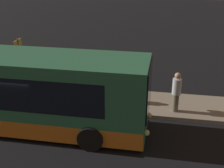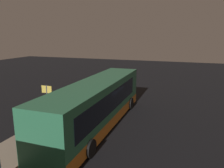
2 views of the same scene
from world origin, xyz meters
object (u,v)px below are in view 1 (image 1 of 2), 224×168
(passenger_waiting, at_px, (99,82))
(suitcase, at_px, (111,95))
(passenger_with_bags, at_px, (177,91))
(sign_post, at_px, (19,56))
(trash_bin, at_px, (37,86))
(passenger_boarding, at_px, (61,75))

(passenger_waiting, xyz_separation_m, suitcase, (0.61, -0.14, -0.56))
(passenger_waiting, distance_m, passenger_with_bags, 3.69)
(passenger_with_bags, bearing_deg, sign_post, -177.45)
(trash_bin, bearing_deg, suitcase, -5.40)
(passenger_boarding, height_order, passenger_with_bags, passenger_with_bags)
(passenger_boarding, distance_m, sign_post, 2.53)
(passenger_boarding, distance_m, suitcase, 2.72)
(suitcase, relative_size, trash_bin, 1.41)
(sign_post, bearing_deg, trash_bin, -27.39)
(passenger_with_bags, relative_size, suitcase, 2.02)
(passenger_boarding, distance_m, trash_bin, 1.44)
(sign_post, height_order, trash_bin, sign_post)
(passenger_boarding, relative_size, trash_bin, 2.76)
(passenger_with_bags, xyz_separation_m, sign_post, (-8.02, 1.37, 0.69))
(passenger_boarding, bearing_deg, sign_post, -82.08)
(passenger_waiting, bearing_deg, sign_post, 58.94)
(trash_bin, bearing_deg, passenger_waiting, -4.02)
(suitcase, bearing_deg, trash_bin, 174.60)
(sign_post, relative_size, trash_bin, 4.02)
(passenger_boarding, xyz_separation_m, passenger_waiting, (1.99, -0.34, -0.08))
(passenger_waiting, height_order, sign_post, sign_post)
(passenger_waiting, distance_m, trash_bin, 3.33)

